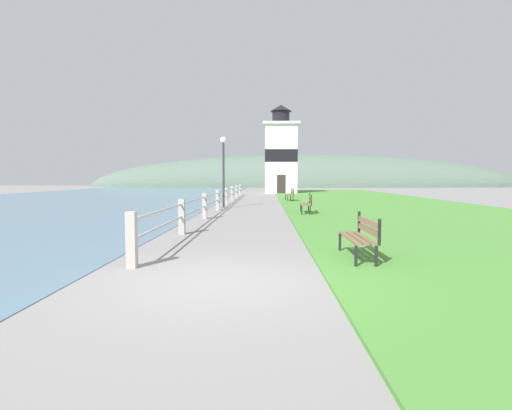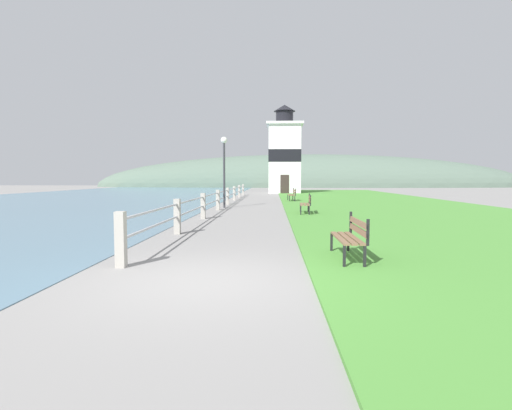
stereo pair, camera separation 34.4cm
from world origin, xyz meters
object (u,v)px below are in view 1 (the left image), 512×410
Objects in this scene: park_bench_midway at (307,203)px; park_bench_far at (290,194)px; park_bench_near at (361,235)px; lighthouse at (281,155)px; lamp_post at (223,159)px.

park_bench_far is (-0.15, 10.05, -0.00)m from park_bench_midway.
park_bench_near is 35.66m from lighthouse.
park_bench_far is at bearing 56.24° from lamp_post.
park_bench_near is 0.96× the size of park_bench_midway.
lighthouse reaches higher than park_bench_midway.
park_bench_midway is 1.03× the size of park_bench_far.
lamp_post is at bearing -38.68° from park_bench_midway.
lighthouse is (-0.29, 25.15, 3.66)m from park_bench_midway.
park_bench_near is at bearing 93.53° from park_bench_midway.
lamp_post reaches higher than park_bench_near.
lamp_post is (-3.99, -21.28, -1.45)m from lighthouse.
park_bench_near is 14.98m from lamp_post.
park_bench_midway is 10.05m from park_bench_far.
park_bench_far is 7.75m from lamp_post.
park_bench_near is 0.17× the size of lighthouse.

